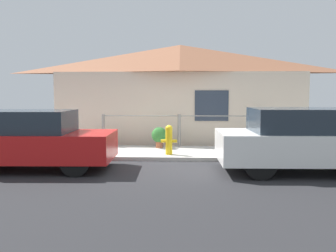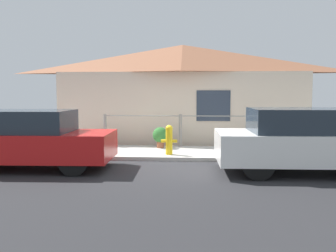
# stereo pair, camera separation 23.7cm
# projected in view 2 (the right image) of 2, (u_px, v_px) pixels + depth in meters

# --- Properties ---
(ground_plane) EXTENTS (60.00, 60.00, 0.00)m
(ground_plane) POSITION_uv_depth(u_px,v_px,m) (177.00, 161.00, 9.74)
(ground_plane) COLOR #262628
(sidewalk) EXTENTS (24.00, 2.19, 0.10)m
(sidewalk) POSITION_uv_depth(u_px,v_px,m) (179.00, 153.00, 10.83)
(sidewalk) COLOR #B2AFA8
(sidewalk) RESTS_ON ground_plane
(house) EXTENTS (8.80, 2.23, 3.48)m
(house) POSITION_uv_depth(u_px,v_px,m) (182.00, 65.00, 13.16)
(house) COLOR beige
(house) RESTS_ON ground_plane
(fence) EXTENTS (4.90, 0.10, 1.01)m
(fence) POSITION_uv_depth(u_px,v_px,m) (180.00, 129.00, 11.71)
(fence) COLOR gray
(fence) RESTS_ON sidewalk
(car_left) EXTENTS (3.69, 1.79, 1.38)m
(car_left) POSITION_uv_depth(u_px,v_px,m) (32.00, 140.00, 8.73)
(car_left) COLOR red
(car_left) RESTS_ON ground_plane
(car_right) EXTENTS (4.11, 1.86, 1.44)m
(car_right) POSITION_uv_depth(u_px,v_px,m) (307.00, 141.00, 8.29)
(car_right) COLOR white
(car_right) RESTS_ON ground_plane
(fire_hydrant) EXTENTS (0.44, 0.20, 0.81)m
(fire_hydrant) POSITION_uv_depth(u_px,v_px,m) (169.00, 139.00, 10.20)
(fire_hydrant) COLOR yellow
(fire_hydrant) RESTS_ON sidewalk
(potted_plant_near_hydrant) EXTENTS (0.48, 0.48, 0.64)m
(potted_plant_near_hydrant) POSITION_uv_depth(u_px,v_px,m) (160.00, 136.00, 11.44)
(potted_plant_near_hydrant) COLOR #9E5638
(potted_plant_near_hydrant) RESTS_ON sidewalk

